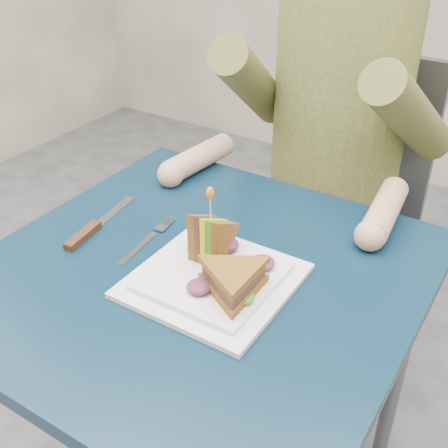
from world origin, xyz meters
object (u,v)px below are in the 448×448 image
Objects in this scene: chair at (341,195)px; plate at (213,279)px; fork at (146,241)px; knife at (89,231)px; sandwich_flat at (233,280)px; sandwich_upright at (211,239)px; diner at (340,78)px; table at (200,303)px.

chair reaches higher than plate.
knife is (-0.11, -0.04, 0.00)m from fork.
sandwich_flat is (0.10, -0.76, 0.23)m from chair.
diner is at bearing 91.01° from sandwich_upright.
knife is (-0.26, -0.04, -0.05)m from sandwich_upright.
plate is 0.07m from sandwich_flat.
sandwich_flat is 0.11m from sandwich_upright.
chair is at bearing 71.45° from knife.
fork is at bearing -102.75° from diner.
chair reaches higher than sandwich_flat.
plate is 1.86× the size of sandwich_upright.
plate is at bearing -86.54° from chair.
diner is 5.34× the size of sandwich_upright.
diner is (-0.00, -0.11, 0.37)m from chair.
sandwich_upright is 0.78× the size of fork.
diner is 0.59m from sandwich_upright.
sandwich_upright reaches higher than table.
sandwich_flat is at bearing -81.26° from diner.
sandwich_upright is at bearing 3.57° from fork.
sandwich_upright is 0.15m from fork.
table is 5.38× the size of sandwich_upright.
diner is 0.67m from sandwich_flat.
diner is at bearing 77.25° from fork.
chair is at bearing 93.46° from plate.
chair is at bearing 90.00° from table.
sandwich_upright is at bearing 67.64° from table.
fork is (-0.14, -0.01, -0.05)m from sandwich_upright.
diner is (-0.00, 0.60, 0.26)m from table.
table is at bearing -6.78° from fork.
knife is (-0.25, -0.62, -0.18)m from diner.
diner reaches higher than fork.
sandwich_upright is (0.01, 0.02, 0.13)m from table.
sandwich_upright reaches higher than plate.
fork reaches higher than table.
sandwich_upright is 0.26m from knife.
sandwich_upright is (-0.03, 0.04, 0.05)m from plate.
diner is 2.87× the size of plate.
sandwich_flat is at bearing -4.21° from knife.
fork is (-0.13, -0.59, -0.18)m from diner.
table is 2.88× the size of plate.
sandwich_upright is at bearing 9.87° from knife.
sandwich_upright is at bearing 141.90° from sandwich_flat.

